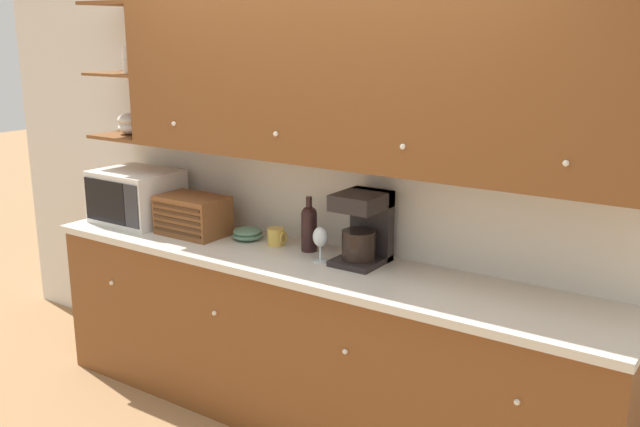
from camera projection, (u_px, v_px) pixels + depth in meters
ground_plane at (340, 399)px, 4.14m from camera, size 24.00×24.00×0.00m
wall_back at (345, 180)px, 3.84m from camera, size 5.66×0.06×2.60m
counter_unit at (311, 343)px, 3.79m from camera, size 3.28×0.62×0.93m
backsplash_panel at (341, 201)px, 3.84m from camera, size 3.26×0.01×0.51m
upper_cabinets at (351, 82)px, 3.44m from camera, size 3.26×0.40×0.81m
microwave at (136, 196)px, 4.37m from camera, size 0.50×0.40×0.32m
bread_box at (193, 215)px, 4.11m from camera, size 0.40×0.26×0.23m
bowl_stack_on_counter at (247, 234)px, 4.02m from camera, size 0.17×0.17×0.07m
mug at (276, 237)px, 3.92m from camera, size 0.11×0.10×0.10m
wine_bottle at (309, 226)px, 3.79m from camera, size 0.09×0.09×0.30m
wine_glass at (320, 238)px, 3.62m from camera, size 0.08×0.08×0.18m
coffee_maker at (364, 227)px, 3.59m from camera, size 0.23×0.28×0.37m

